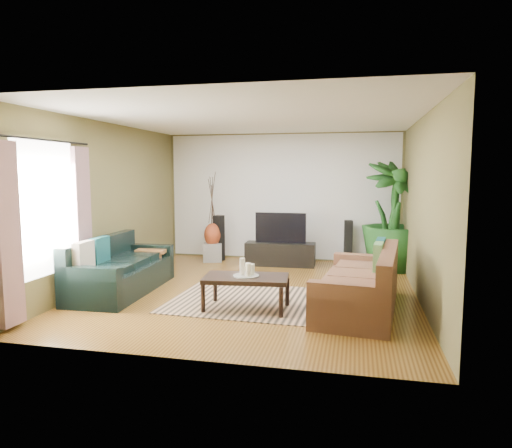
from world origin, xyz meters
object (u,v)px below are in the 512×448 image
(pedestal, at_px, (213,252))
(speaker_left, at_px, (219,238))
(speaker_right, at_px, (348,242))
(side_table, at_px, (154,263))
(sofa_left, at_px, (122,265))
(sofa_right, at_px, (358,280))
(tv_stand, at_px, (280,254))
(television, at_px, (281,228))
(potted_plant, at_px, (392,216))
(vase, at_px, (212,235))
(coffee_table, at_px, (246,293))

(pedestal, bearing_deg, speaker_left, 40.16)
(speaker_right, distance_m, side_table, 3.92)
(sofa_left, height_order, sofa_right, same)
(tv_stand, relative_size, pedestal, 3.62)
(television, bearing_deg, speaker_right, 17.92)
(tv_stand, relative_size, speaker_right, 1.55)
(sofa_right, bearing_deg, potted_plant, 173.71)
(speaker_right, xyz_separation_m, side_table, (-3.34, -2.05, -0.18))
(television, bearing_deg, tv_stand, -90.00)
(tv_stand, relative_size, vase, 2.83)
(vase, bearing_deg, speaker_right, 6.36)
(tv_stand, bearing_deg, speaker_right, 16.95)
(speaker_left, bearing_deg, vase, -122.76)
(pedestal, xyz_separation_m, vase, (0.00, 0.00, 0.37))
(sofa_left, distance_m, coffee_table, 2.20)
(pedestal, bearing_deg, tv_stand, -5.36)
(speaker_left, height_order, side_table, speaker_left)
(tv_stand, distance_m, potted_plant, 2.31)
(potted_plant, bearing_deg, coffee_table, -124.50)
(speaker_left, height_order, speaker_right, speaker_left)
(speaker_left, bearing_deg, television, 8.21)
(coffee_table, relative_size, speaker_right, 1.26)
(tv_stand, height_order, pedestal, tv_stand)
(tv_stand, distance_m, television, 0.54)
(sofa_left, height_order, vase, sofa_left)
(speaker_right, distance_m, vase, 2.82)
(speaker_right, bearing_deg, side_table, -155.05)
(speaker_right, bearing_deg, television, -168.62)
(side_table, bearing_deg, speaker_left, 70.55)
(coffee_table, xyz_separation_m, television, (-0.03, 3.05, 0.53))
(pedestal, distance_m, side_table, 1.82)
(speaker_left, distance_m, vase, 0.17)
(potted_plant, relative_size, vase, 4.24)
(television, distance_m, speaker_left, 1.41)
(speaker_left, relative_size, speaker_right, 1.07)
(sofa_left, xyz_separation_m, tv_stand, (2.11, 2.53, -0.19))
(vase, relative_size, side_table, 0.91)
(sofa_right, height_order, speaker_right, speaker_right)
(sofa_right, bearing_deg, sofa_left, -86.64)
(coffee_table, distance_m, vase, 3.52)
(sofa_left, distance_m, side_table, 0.95)
(pedestal, bearing_deg, sofa_left, -103.39)
(speaker_left, relative_size, pedestal, 2.51)
(television, relative_size, speaker_right, 1.13)
(sofa_left, relative_size, speaker_right, 2.36)
(pedestal, bearing_deg, speaker_right, 6.36)
(television, height_order, pedestal, television)
(sofa_left, distance_m, speaker_right, 4.55)
(speaker_left, distance_m, speaker_right, 2.70)
(television, distance_m, side_table, 2.62)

